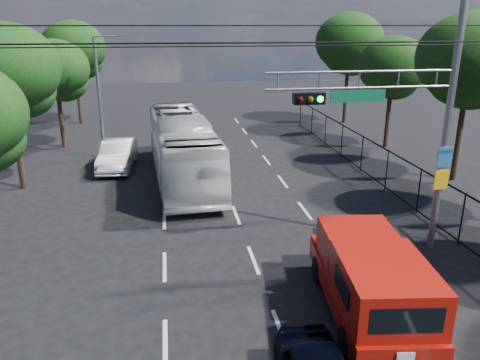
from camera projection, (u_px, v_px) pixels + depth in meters
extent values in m
cube|color=beige|center=(165.00, 343.00, 11.77)|extent=(0.12, 2.00, 0.01)
cube|color=beige|center=(165.00, 266.00, 15.52)|extent=(0.12, 2.00, 0.01)
cube|color=beige|center=(164.00, 219.00, 19.27)|extent=(0.12, 2.00, 0.01)
cube|color=beige|center=(164.00, 187.00, 23.02)|extent=(0.12, 2.00, 0.01)
cube|color=beige|center=(164.00, 165.00, 26.76)|extent=(0.12, 2.00, 0.01)
cube|color=beige|center=(164.00, 147.00, 30.51)|extent=(0.12, 2.00, 0.01)
cube|color=beige|center=(164.00, 134.00, 34.26)|extent=(0.12, 2.00, 0.01)
cube|color=beige|center=(164.00, 123.00, 38.01)|extent=(0.12, 2.00, 0.01)
cube|color=beige|center=(281.00, 332.00, 12.21)|extent=(0.12, 2.00, 0.01)
cube|color=beige|center=(253.00, 260.00, 15.96)|extent=(0.12, 2.00, 0.01)
cube|color=beige|center=(236.00, 215.00, 19.71)|extent=(0.12, 2.00, 0.01)
cube|color=beige|center=(224.00, 184.00, 23.46)|extent=(0.12, 2.00, 0.01)
cube|color=beige|center=(216.00, 162.00, 27.20)|extent=(0.12, 2.00, 0.01)
cube|color=beige|center=(210.00, 145.00, 30.95)|extent=(0.12, 2.00, 0.01)
cube|color=beige|center=(205.00, 132.00, 34.70)|extent=(0.12, 2.00, 0.01)
cube|color=beige|center=(200.00, 122.00, 38.45)|extent=(0.12, 2.00, 0.01)
cube|color=beige|center=(389.00, 321.00, 12.65)|extent=(0.12, 2.00, 0.01)
cube|color=beige|center=(337.00, 253.00, 16.40)|extent=(0.12, 2.00, 0.01)
cube|color=beige|center=(305.00, 211.00, 20.15)|extent=(0.12, 2.00, 0.01)
cube|color=beige|center=(283.00, 181.00, 23.90)|extent=(0.12, 2.00, 0.01)
cube|color=beige|center=(266.00, 160.00, 27.65)|extent=(0.12, 2.00, 0.01)
cube|color=beige|center=(254.00, 144.00, 31.39)|extent=(0.12, 2.00, 0.01)
cube|color=beige|center=(244.00, 131.00, 35.14)|extent=(0.12, 2.00, 0.01)
cube|color=beige|center=(236.00, 121.00, 38.89)|extent=(0.12, 2.00, 0.01)
cylinder|color=slate|center=(448.00, 117.00, 15.41)|extent=(0.24, 0.24, 9.50)
cylinder|color=slate|center=(363.00, 72.00, 14.48)|extent=(6.20, 0.08, 0.08)
cylinder|color=slate|center=(362.00, 88.00, 14.64)|extent=(6.20, 0.08, 0.08)
cube|color=black|center=(309.00, 99.00, 14.48)|extent=(1.00, 0.28, 0.35)
sphere|color=#3F0505|center=(300.00, 100.00, 14.30)|extent=(0.20, 0.20, 0.20)
sphere|color=#4C3805|center=(310.00, 99.00, 14.34)|extent=(0.20, 0.20, 0.20)
sphere|color=#0CE533|center=(320.00, 99.00, 14.39)|extent=(0.20, 0.20, 0.20)
cube|color=#0D603D|center=(358.00, 96.00, 14.70)|extent=(1.80, 0.05, 0.40)
cube|color=#2469AC|center=(444.00, 157.00, 15.70)|extent=(0.50, 0.04, 0.70)
cube|color=#FEB90D|center=(441.00, 180.00, 15.96)|extent=(0.50, 0.04, 0.70)
cylinder|color=slate|center=(437.00, 78.00, 14.93)|extent=(0.05, 0.05, 0.50)
cylinder|color=slate|center=(398.00, 79.00, 14.74)|extent=(0.05, 0.05, 0.50)
cylinder|color=slate|center=(359.00, 80.00, 14.54)|extent=(0.05, 0.05, 0.50)
cylinder|color=slate|center=(319.00, 80.00, 14.35)|extent=(0.05, 0.05, 0.50)
cylinder|color=slate|center=(278.00, 81.00, 14.16)|extent=(0.05, 0.05, 0.50)
cylinder|color=slate|center=(100.00, 100.00, 27.02)|extent=(0.18, 0.18, 7.00)
cylinder|color=slate|center=(108.00, 36.00, 26.02)|extent=(1.60, 0.09, 0.09)
cube|color=slate|center=(125.00, 36.00, 26.16)|extent=(0.60, 0.22, 0.15)
cylinder|color=black|center=(270.00, 43.00, 11.81)|extent=(22.00, 0.04, 0.04)
cylinder|color=black|center=(247.00, 26.00, 14.96)|extent=(22.00, 0.04, 0.04)
cylinder|color=black|center=(240.00, 46.00, 16.59)|extent=(22.00, 0.04, 0.04)
cube|color=black|center=(410.00, 163.00, 20.21)|extent=(0.04, 34.00, 0.06)
cube|color=black|center=(405.00, 202.00, 20.78)|extent=(0.04, 34.00, 0.06)
cylinder|color=black|center=(462.00, 219.00, 16.76)|extent=(0.06, 0.06, 2.00)
cylinder|color=black|center=(419.00, 191.00, 19.57)|extent=(0.06, 0.06, 2.00)
cylinder|color=black|center=(387.00, 170.00, 22.38)|extent=(0.06, 0.06, 2.00)
cylinder|color=black|center=(362.00, 154.00, 25.19)|extent=(0.06, 0.06, 2.00)
cylinder|color=black|center=(342.00, 141.00, 28.00)|extent=(0.06, 0.06, 2.00)
cylinder|color=black|center=(325.00, 130.00, 30.82)|extent=(0.06, 0.06, 2.00)
cylinder|color=black|center=(312.00, 121.00, 33.63)|extent=(0.06, 0.06, 2.00)
cylinder|color=black|center=(300.00, 114.00, 36.44)|extent=(0.06, 0.06, 2.00)
cylinder|color=black|center=(459.00, 134.00, 23.50)|extent=(0.28, 0.28, 4.76)
ellipsoid|color=black|center=(471.00, 58.00, 22.31)|extent=(5.10, 5.10, 4.33)
ellipsoid|color=black|center=(471.00, 82.00, 23.03)|extent=(3.40, 3.40, 2.72)
ellipsoid|color=black|center=(463.00, 80.00, 22.40)|extent=(3.23, 3.23, 2.58)
cylinder|color=black|center=(388.00, 116.00, 30.11)|extent=(0.28, 0.28, 4.03)
ellipsoid|color=black|center=(393.00, 66.00, 29.11)|extent=(4.32, 4.32, 3.67)
ellipsoid|color=black|center=(395.00, 81.00, 29.77)|extent=(2.88, 2.88, 2.30)
ellipsoid|color=black|center=(388.00, 80.00, 29.15)|extent=(2.74, 2.74, 2.19)
cylinder|color=black|center=(346.00, 92.00, 37.50)|extent=(0.28, 0.28, 4.93)
ellipsoid|color=black|center=(350.00, 42.00, 36.27)|extent=(5.28, 5.28, 4.49)
ellipsoid|color=black|center=(352.00, 58.00, 37.00)|extent=(3.52, 3.52, 2.82)
ellipsoid|color=black|center=(345.00, 56.00, 36.37)|extent=(3.34, 3.34, 2.68)
cylinder|color=black|center=(17.00, 144.00, 22.25)|extent=(0.28, 0.28, 4.48)
ellipsoid|color=black|center=(6.00, 68.00, 21.13)|extent=(4.80, 4.80, 4.08)
ellipsoid|color=black|center=(20.00, 92.00, 21.83)|extent=(3.20, 3.20, 2.56)
cylinder|color=black|center=(61.00, 118.00, 29.89)|extent=(0.28, 0.28, 3.92)
ellipsoid|color=black|center=(55.00, 68.00, 28.91)|extent=(4.20, 4.20, 3.57)
ellipsoid|color=black|center=(65.00, 84.00, 29.56)|extent=(2.80, 2.80, 2.24)
ellipsoid|color=black|center=(50.00, 83.00, 28.94)|extent=(2.66, 2.66, 2.13)
cylinder|color=black|center=(78.00, 95.00, 37.25)|extent=(0.28, 0.28, 4.59)
ellipsoid|color=black|center=(73.00, 48.00, 36.11)|extent=(4.92, 4.92, 4.18)
ellipsoid|color=black|center=(81.00, 63.00, 36.81)|extent=(3.28, 3.28, 2.62)
ellipsoid|color=black|center=(70.00, 61.00, 36.18)|extent=(3.12, 3.12, 2.49)
cylinder|color=black|center=(319.00, 270.00, 14.51)|extent=(0.38, 0.82, 0.79)
cylinder|color=black|center=(380.00, 269.00, 14.58)|extent=(0.38, 0.82, 0.79)
cylinder|color=black|center=(348.00, 342.00, 11.21)|extent=(0.38, 0.82, 0.79)
cylinder|color=black|center=(426.00, 341.00, 11.27)|extent=(0.38, 0.82, 0.79)
cube|color=#970F08|center=(367.00, 291.00, 12.80)|extent=(2.79, 5.84, 0.63)
cube|color=#970F08|center=(344.00, 247.00, 15.17)|extent=(2.14, 0.86, 0.62)
cube|color=black|center=(342.00, 235.00, 15.37)|extent=(1.95, 0.68, 0.35)
cube|color=#970F08|center=(356.00, 243.00, 13.76)|extent=(2.22, 1.97, 1.07)
cube|color=black|center=(365.00, 255.00, 12.95)|extent=(1.74, 0.26, 0.62)
cube|color=#970F08|center=(385.00, 287.00, 11.34)|extent=(2.42, 3.10, 1.18)
cube|color=black|center=(428.00, 285.00, 11.37)|extent=(0.21, 1.35, 0.51)
cube|color=black|center=(342.00, 286.00, 11.29)|extent=(0.21, 1.35, 0.51)
cube|color=black|center=(407.00, 320.00, 9.99)|extent=(1.63, 0.25, 0.62)
cube|color=silver|center=(406.00, 357.00, 10.07)|extent=(0.39, 0.08, 0.20)
imported|color=silver|center=(182.00, 148.00, 23.96)|extent=(3.52, 11.81, 3.25)
imported|color=white|center=(118.00, 155.00, 25.89)|extent=(1.97, 4.80, 1.55)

